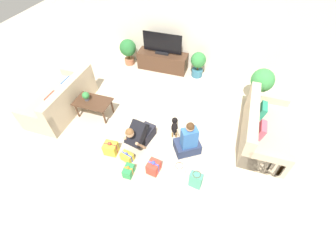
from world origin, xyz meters
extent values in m
plane|color=beige|center=(0.00, 0.00, 0.00)|extent=(16.00, 16.00, 0.00)
cube|color=beige|center=(0.00, 2.63, 1.30)|extent=(8.40, 0.06, 2.60)
cube|color=#C6B293|center=(-2.44, -0.16, 0.20)|extent=(0.92, 1.87, 0.40)
cube|color=#C6B293|center=(-2.08, -0.16, 0.61)|extent=(0.20, 1.87, 0.42)
cube|color=#C6B293|center=(-2.44, 0.70, 0.29)|extent=(0.92, 0.16, 0.58)
cube|color=#C6B293|center=(-2.44, -1.01, 0.29)|extent=(0.92, 0.16, 0.58)
cube|color=#3366AD|center=(-2.28, 0.14, 0.56)|extent=(0.18, 0.34, 0.32)
cube|color=red|center=(-2.28, -0.46, 0.56)|extent=(0.18, 0.34, 0.32)
cube|color=#C6B293|center=(2.44, 0.32, 0.20)|extent=(0.92, 1.87, 0.40)
cube|color=#C6B293|center=(2.08, 0.32, 0.61)|extent=(0.20, 1.87, 0.42)
cube|color=#C6B293|center=(2.44, -0.54, 0.29)|extent=(0.92, 0.16, 0.58)
cube|color=#C6B293|center=(2.44, 1.18, 0.29)|extent=(0.92, 0.16, 0.58)
cube|color=#E5566B|center=(2.28, 0.02, 0.56)|extent=(0.18, 0.34, 0.32)
cube|color=#288E6B|center=(2.28, 0.62, 0.56)|extent=(0.18, 0.34, 0.32)
cube|color=#472D1E|center=(-1.53, -0.11, 0.42)|extent=(0.86, 0.52, 0.03)
cylinder|color=#472D1E|center=(-1.90, -0.31, 0.20)|extent=(0.04, 0.04, 0.40)
cylinder|color=#472D1E|center=(-1.16, -0.31, 0.20)|extent=(0.04, 0.04, 0.40)
cylinder|color=#472D1E|center=(-1.90, 0.09, 0.20)|extent=(0.04, 0.04, 0.40)
cylinder|color=#472D1E|center=(-1.16, 0.09, 0.20)|extent=(0.04, 0.04, 0.40)
cube|color=#472D1E|center=(-0.58, 2.32, 0.26)|extent=(1.48, 0.48, 0.52)
cube|color=black|center=(-0.58, 2.32, 0.55)|extent=(0.40, 0.20, 0.05)
cube|color=black|center=(-0.58, 2.32, 0.85)|extent=(1.15, 0.03, 0.56)
cylinder|color=#336B84|center=(0.51, 2.27, 0.11)|extent=(0.33, 0.33, 0.21)
cylinder|color=brown|center=(0.51, 2.27, 0.28)|extent=(0.06, 0.06, 0.13)
sphere|color=#337F3D|center=(0.51, 2.27, 0.53)|extent=(0.43, 0.43, 0.43)
cylinder|color=#A36042|center=(-1.68, 2.27, 0.09)|extent=(0.30, 0.30, 0.18)
cylinder|color=brown|center=(-1.68, 2.27, 0.26)|extent=(0.05, 0.05, 0.15)
sphere|color=#286B33|center=(-1.68, 2.27, 0.54)|extent=(0.50, 0.50, 0.50)
cylinder|color=#A36042|center=(2.24, 1.61, 0.13)|extent=(0.25, 0.25, 0.26)
cylinder|color=brown|center=(2.24, 1.61, 0.34)|extent=(0.04, 0.04, 0.17)
sphere|color=#3D8E47|center=(2.24, 1.61, 0.67)|extent=(0.57, 0.57, 0.57)
cube|color=#23232D|center=(-0.06, -0.44, 0.14)|extent=(0.37, 0.49, 0.28)
cube|color=black|center=(-0.12, -0.74, 0.45)|extent=(0.42, 0.59, 0.49)
sphere|color=tan|center=(-0.16, -0.94, 0.67)|extent=(0.17, 0.17, 0.17)
sphere|color=brown|center=(-0.16, -0.94, 0.70)|extent=(0.16, 0.16, 0.16)
cylinder|color=tan|center=(-0.28, -0.81, 0.25)|extent=(0.12, 0.30, 0.44)
cylinder|color=tan|center=(0.00, -0.87, 0.25)|extent=(0.12, 0.30, 0.44)
cube|color=#283351|center=(0.91, -0.49, 0.12)|extent=(0.65, 0.62, 0.24)
cube|color=#3366AD|center=(0.94, -0.54, 0.47)|extent=(0.38, 0.34, 0.47)
sphere|color=tan|center=(0.93, -0.54, 0.79)|extent=(0.17, 0.17, 0.17)
sphere|color=#472D19|center=(0.94, -0.54, 0.82)|extent=(0.16, 0.16, 0.16)
cylinder|color=tan|center=(0.93, -0.30, 0.40)|extent=(0.19, 0.25, 0.06)
cylinder|color=tan|center=(0.72, -0.44, 0.40)|extent=(0.19, 0.25, 0.06)
ellipsoid|color=black|center=(0.52, -0.14, 0.22)|extent=(0.22, 0.32, 0.16)
sphere|color=black|center=(0.47, 0.04, 0.26)|extent=(0.14, 0.14, 0.14)
sphere|color=olive|center=(0.46, 0.09, 0.25)|extent=(0.06, 0.06, 0.06)
cylinder|color=black|center=(0.56, -0.30, 0.25)|extent=(0.05, 0.10, 0.10)
cylinder|color=olive|center=(0.54, -0.04, 0.07)|extent=(0.04, 0.04, 0.13)
cylinder|color=olive|center=(0.45, -0.06, 0.07)|extent=(0.04, 0.04, 0.13)
cylinder|color=olive|center=(0.59, -0.22, 0.07)|extent=(0.04, 0.04, 0.13)
cylinder|color=olive|center=(0.50, -0.24, 0.07)|extent=(0.04, 0.04, 0.13)
cube|color=yellow|center=(-0.62, -1.05, 0.13)|extent=(0.29, 0.25, 0.27)
cube|color=red|center=(-0.62, -1.05, 0.13)|extent=(0.28, 0.05, 0.27)
sphere|color=red|center=(-0.62, -1.05, 0.29)|extent=(0.08, 0.08, 0.08)
cube|color=red|center=(0.40, -1.20, 0.13)|extent=(0.26, 0.29, 0.26)
cube|color=#3D51BC|center=(0.40, -1.20, 0.13)|extent=(0.23, 0.06, 0.26)
sphere|color=#3D51BC|center=(0.40, -1.20, 0.29)|extent=(0.08, 0.08, 0.08)
cube|color=#2D934C|center=(-0.04, -1.42, 0.10)|extent=(0.18, 0.25, 0.20)
cube|color=orange|center=(-0.04, -1.42, 0.10)|extent=(0.17, 0.03, 0.20)
sphere|color=orange|center=(-0.04, -1.42, 0.23)|extent=(0.06, 0.06, 0.06)
cube|color=yellow|center=(-0.22, -1.12, 0.09)|extent=(0.28, 0.22, 0.19)
cube|color=#3D51BC|center=(-0.22, -1.12, 0.09)|extent=(0.25, 0.09, 0.19)
sphere|color=#3D51BC|center=(-0.22, -1.12, 0.21)|extent=(0.06, 0.06, 0.06)
cube|color=white|center=(0.91, -1.14, 0.15)|extent=(0.27, 0.19, 0.31)
torus|color=#4C3823|center=(0.91, -1.14, 0.33)|extent=(0.19, 0.19, 0.01)
cube|color=#4CA384|center=(1.27, -1.27, 0.19)|extent=(0.25, 0.16, 0.39)
torus|color=#4C3823|center=(1.27, -1.27, 0.41)|extent=(0.17, 0.17, 0.01)
cylinder|color=#4C4C51|center=(-1.67, -0.10, 0.47)|extent=(0.11, 0.11, 0.07)
sphere|color=#337F3D|center=(-1.67, -0.10, 0.57)|extent=(0.17, 0.17, 0.17)
camera|label=1|loc=(1.40, -3.40, 3.96)|focal=24.00mm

